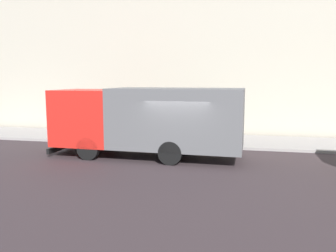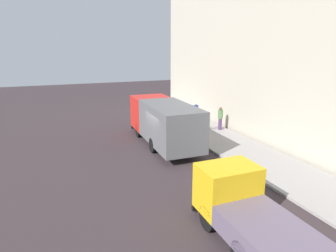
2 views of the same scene
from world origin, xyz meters
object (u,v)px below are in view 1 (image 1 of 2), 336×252
at_px(pedestrian_walking, 143,124).
at_px(street_sign_post, 151,115).
at_px(large_utility_truck, 147,118).
at_px(pedestrian_standing, 107,122).
at_px(traffic_cone_orange, 96,132).
at_px(pedestrian_third, 151,118).

distance_m(pedestrian_walking, street_sign_post, 0.71).
relative_size(large_utility_truck, street_sign_post, 3.49).
bearing_deg(large_utility_truck, street_sign_post, 13.97).
distance_m(pedestrian_walking, pedestrian_standing, 2.27).
bearing_deg(large_utility_truck, traffic_cone_orange, 53.32).
relative_size(large_utility_truck, pedestrian_walking, 4.81).
xyz_separation_m(pedestrian_walking, street_sign_post, (-0.18, -0.47, 0.50)).
height_order(large_utility_truck, street_sign_post, large_utility_truck).
distance_m(pedestrian_third, traffic_cone_orange, 3.48).
relative_size(large_utility_truck, pedestrian_third, 4.53).
xyz_separation_m(traffic_cone_orange, street_sign_post, (-0.21, -3.15, 1.03)).
relative_size(pedestrian_walking, pedestrian_standing, 1.05).
relative_size(pedestrian_walking, pedestrian_third, 0.94).
bearing_deg(pedestrian_standing, traffic_cone_orange, -176.37).
distance_m(large_utility_truck, pedestrian_walking, 3.19).
xyz_separation_m(pedestrian_third, traffic_cone_orange, (-2.35, 2.49, -0.59)).
bearing_deg(large_utility_truck, pedestrian_walking, 21.65).
height_order(pedestrian_standing, pedestrian_third, pedestrian_third).
bearing_deg(traffic_cone_orange, street_sign_post, -93.84).
bearing_deg(pedestrian_standing, pedestrian_walking, -53.94).
relative_size(pedestrian_standing, street_sign_post, 0.69).
distance_m(large_utility_truck, pedestrian_standing, 4.79).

